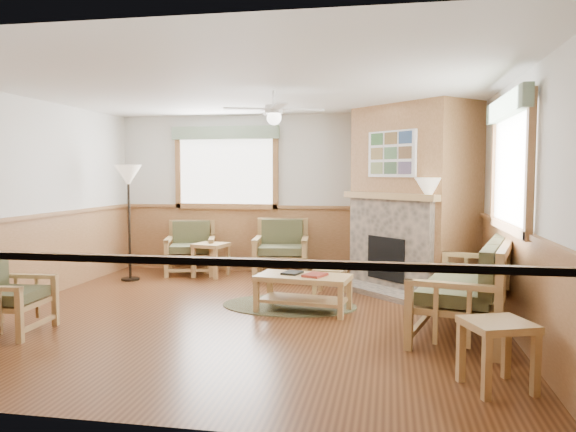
% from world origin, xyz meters
% --- Properties ---
extents(floor, '(6.00, 6.00, 0.01)m').
position_xyz_m(floor, '(0.00, 0.00, -0.01)').
color(floor, '#5B3219').
rests_on(floor, ground).
extents(ceiling, '(6.00, 6.00, 0.01)m').
position_xyz_m(ceiling, '(0.00, 0.00, 2.70)').
color(ceiling, white).
rests_on(ceiling, floor).
extents(wall_back, '(6.00, 0.02, 2.70)m').
position_xyz_m(wall_back, '(0.00, 3.00, 1.35)').
color(wall_back, white).
rests_on(wall_back, floor).
extents(wall_front, '(6.00, 0.02, 2.70)m').
position_xyz_m(wall_front, '(0.00, -3.00, 1.35)').
color(wall_front, white).
rests_on(wall_front, floor).
extents(wall_left, '(0.02, 6.00, 2.70)m').
position_xyz_m(wall_left, '(-3.00, 0.00, 1.35)').
color(wall_left, white).
rests_on(wall_left, floor).
extents(wall_right, '(0.02, 6.00, 2.70)m').
position_xyz_m(wall_right, '(3.00, 0.00, 1.35)').
color(wall_right, white).
rests_on(wall_right, floor).
extents(wainscot, '(6.00, 6.00, 1.10)m').
position_xyz_m(wainscot, '(0.00, 0.00, 0.55)').
color(wainscot, '#9E6D40').
rests_on(wainscot, floor).
extents(fireplace, '(3.11, 3.11, 2.70)m').
position_xyz_m(fireplace, '(2.05, 2.05, 1.35)').
color(fireplace, '#9E6D40').
rests_on(fireplace, floor).
extents(window_back, '(1.90, 0.16, 1.50)m').
position_xyz_m(window_back, '(-1.10, 2.96, 2.53)').
color(window_back, white).
rests_on(window_back, wall_back).
extents(window_right, '(0.16, 1.90, 1.50)m').
position_xyz_m(window_right, '(2.96, -0.20, 2.53)').
color(window_right, white).
rests_on(window_right, wall_right).
extents(ceiling_fan, '(1.59, 1.59, 0.36)m').
position_xyz_m(ceiling_fan, '(0.30, 0.30, 2.66)').
color(ceiling_fan, white).
rests_on(ceiling_fan, ceiling).
extents(sofa, '(2.31, 1.40, 0.99)m').
position_xyz_m(sofa, '(2.55, -0.12, 0.50)').
color(sofa, tan).
rests_on(sofa, floor).
extents(armchair_back_left, '(0.97, 0.97, 0.89)m').
position_xyz_m(armchair_back_left, '(-1.62, 2.55, 0.44)').
color(armchair_back_left, tan).
rests_on(armchair_back_left, floor).
extents(armchair_back_right, '(0.94, 0.94, 0.95)m').
position_xyz_m(armchair_back_right, '(-0.03, 2.42, 0.48)').
color(armchair_back_right, tan).
rests_on(armchair_back_right, floor).
extents(armchair_left, '(0.78, 0.78, 0.82)m').
position_xyz_m(armchair_left, '(-2.29, -1.18, 0.41)').
color(armchair_left, tan).
rests_on(armchair_left, floor).
extents(coffee_table, '(1.20, 0.72, 0.45)m').
position_xyz_m(coffee_table, '(0.67, 0.30, 0.23)').
color(coffee_table, tan).
rests_on(coffee_table, floor).
extents(end_table_chairs, '(0.59, 0.58, 0.56)m').
position_xyz_m(end_table_chairs, '(-1.19, 2.34, 0.28)').
color(end_table_chairs, tan).
rests_on(end_table_chairs, floor).
extents(end_table_sofa, '(0.63, 0.61, 0.55)m').
position_xyz_m(end_table_sofa, '(2.55, -1.90, 0.27)').
color(end_table_sofa, tan).
rests_on(end_table_sofa, floor).
extents(footstool, '(0.47, 0.47, 0.37)m').
position_xyz_m(footstool, '(0.89, 1.32, 0.19)').
color(footstool, tan).
rests_on(footstool, floor).
extents(braided_rug, '(2.18, 2.18, 0.01)m').
position_xyz_m(braided_rug, '(0.44, 0.55, 0.01)').
color(braided_rug, brown).
rests_on(braided_rug, floor).
extents(floor_lamp_left, '(0.56, 0.56, 1.85)m').
position_xyz_m(floor_lamp_left, '(-2.37, 1.82, 0.92)').
color(floor_lamp_left, black).
rests_on(floor_lamp_left, floor).
extents(floor_lamp_right, '(0.45, 0.45, 1.66)m').
position_xyz_m(floor_lamp_right, '(2.21, 1.22, 0.83)').
color(floor_lamp_right, black).
rests_on(floor_lamp_right, floor).
extents(book_red, '(0.31, 0.36, 0.03)m').
position_xyz_m(book_red, '(0.82, 0.25, 0.48)').
color(book_red, maroon).
rests_on(book_red, coffee_table).
extents(book_dark, '(0.26, 0.31, 0.03)m').
position_xyz_m(book_dark, '(0.52, 0.37, 0.48)').
color(book_dark, black).
rests_on(book_dark, coffee_table).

